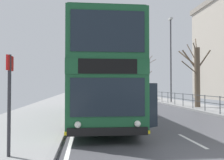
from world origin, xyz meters
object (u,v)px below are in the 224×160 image
street_lamp_far_side (171,54)px  bare_tree_far_02 (197,74)px  bare_tree_far_01 (144,79)px  bus_stop_sign_near (9,93)px  double_decker_bus_main (101,77)px  background_bus_far_lane (129,87)px  bare_tree_far_00 (137,81)px

street_lamp_far_side → bare_tree_far_02: 6.02m
bare_tree_far_01 → bus_stop_sign_near: bearing=-110.4°
double_decker_bus_main → bare_tree_far_02: (7.96, 4.88, 0.42)m
double_decker_bus_main → background_bus_far_lane: (5.61, 21.14, -0.63)m
background_bus_far_lane → bus_stop_sign_near: (-8.23, -27.82, -0.02)m
background_bus_far_lane → bare_tree_far_00: bare_tree_far_00 is taller
double_decker_bus_main → bus_stop_sign_near: (-2.62, -6.68, -0.65)m
double_decker_bus_main → bus_stop_sign_near: 7.20m
bus_stop_sign_near → street_lamp_far_side: size_ratio=0.28×
bare_tree_far_02 → bus_stop_sign_near: bearing=-132.5°
background_bus_far_lane → bare_tree_far_00: 8.73m
bare_tree_far_02 → double_decker_bus_main: bearing=-148.5°
double_decker_bus_main → bare_tree_far_01: 24.44m
bare_tree_far_00 → bare_tree_far_01: bare_tree_far_01 is taller
bare_tree_far_00 → street_lamp_far_side: bearing=-92.3°
bare_tree_far_00 → bare_tree_far_02: (-0.77, -24.33, -0.07)m
double_decker_bus_main → bare_tree_far_00: size_ratio=2.24×
background_bus_far_lane → bare_tree_far_02: 16.46m
double_decker_bus_main → bare_tree_far_02: bearing=31.5°
background_bus_far_lane → bare_tree_far_02: bearing=-81.8°
bare_tree_far_01 → bare_tree_far_02: size_ratio=1.13×
background_bus_far_lane → bus_stop_sign_near: 29.01m
double_decker_bus_main → bare_tree_far_00: bare_tree_far_00 is taller
double_decker_bus_main → background_bus_far_lane: size_ratio=1.04×
street_lamp_far_side → bare_tree_far_02: size_ratio=1.51×
double_decker_bus_main → bare_tree_far_01: (8.38, 22.94, 0.63)m
street_lamp_far_side → bare_tree_far_00: size_ratio=1.72×
background_bus_far_lane → bare_tree_far_01: (2.77, 1.80, 1.26)m
background_bus_far_lane → bus_stop_sign_near: bearing=-106.5°
bus_stop_sign_near → bare_tree_far_01: 31.62m
double_decker_bus_main → street_lamp_far_side: size_ratio=1.30×
background_bus_far_lane → bare_tree_far_01: bare_tree_far_01 is taller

